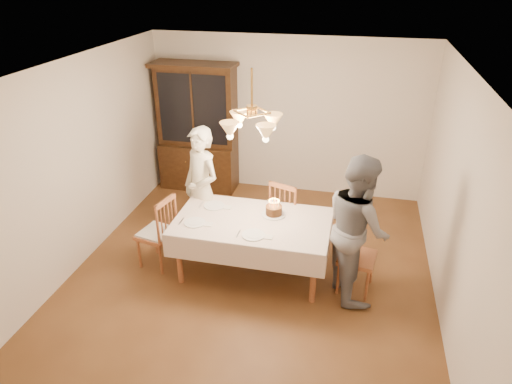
% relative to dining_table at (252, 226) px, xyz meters
% --- Properties ---
extents(ground, '(5.00, 5.00, 0.00)m').
position_rel_dining_table_xyz_m(ground, '(0.00, 0.00, -0.68)').
color(ground, '#563218').
rests_on(ground, ground).
extents(room_shell, '(5.00, 5.00, 5.00)m').
position_rel_dining_table_xyz_m(room_shell, '(0.00, 0.00, 0.90)').
color(room_shell, white).
rests_on(room_shell, ground).
extents(dining_table, '(1.90, 1.10, 0.76)m').
position_rel_dining_table_xyz_m(dining_table, '(0.00, 0.00, 0.00)').
color(dining_table, brown).
rests_on(dining_table, ground).
extents(china_hutch, '(1.38, 0.54, 2.16)m').
position_rel_dining_table_xyz_m(china_hutch, '(-1.49, 2.25, 0.36)').
color(china_hutch, black).
rests_on(china_hutch, ground).
extents(chair_far_side, '(0.55, 0.54, 1.00)m').
position_rel_dining_table_xyz_m(chair_far_side, '(0.33, 0.75, -0.24)').
color(chair_far_side, brown).
rests_on(chair_far_side, ground).
extents(chair_left_end, '(0.51, 0.52, 1.00)m').
position_rel_dining_table_xyz_m(chair_left_end, '(-1.24, -0.11, -0.23)').
color(chair_left_end, brown).
rests_on(chair_left_end, ground).
extents(chair_right_end, '(0.48, 0.50, 1.00)m').
position_rel_dining_table_xyz_m(chair_right_end, '(1.28, -0.05, -0.24)').
color(chair_right_end, brown).
rests_on(chair_right_end, ground).
extents(elderly_woman, '(0.75, 0.69, 1.72)m').
position_rel_dining_table_xyz_m(elderly_woman, '(-0.82, 0.49, 0.18)').
color(elderly_woman, white).
rests_on(elderly_woman, ground).
extents(adult_in_grey, '(0.95, 1.05, 1.77)m').
position_rel_dining_table_xyz_m(adult_in_grey, '(1.26, -0.09, 0.20)').
color(adult_in_grey, slate).
rests_on(adult_in_grey, ground).
extents(birthday_cake, '(0.30, 0.30, 0.21)m').
position_rel_dining_table_xyz_m(birthday_cake, '(0.23, 0.19, 0.13)').
color(birthday_cake, white).
rests_on(birthday_cake, dining_table).
extents(place_setting_near_left, '(0.41, 0.26, 0.02)m').
position_rel_dining_table_xyz_m(place_setting_near_left, '(-0.65, -0.22, 0.08)').
color(place_setting_near_left, white).
rests_on(place_setting_near_left, dining_table).
extents(place_setting_near_right, '(0.42, 0.27, 0.02)m').
position_rel_dining_table_xyz_m(place_setting_near_right, '(0.10, -0.33, 0.08)').
color(place_setting_near_right, white).
rests_on(place_setting_near_right, dining_table).
extents(place_setting_far_left, '(0.41, 0.27, 0.02)m').
position_rel_dining_table_xyz_m(place_setting_far_left, '(-0.56, 0.24, 0.08)').
color(place_setting_far_left, white).
rests_on(place_setting_far_left, dining_table).
extents(chandelier, '(0.62, 0.62, 0.73)m').
position_rel_dining_table_xyz_m(chandelier, '(-0.00, -0.00, 1.29)').
color(chandelier, '#BF8C3F').
rests_on(chandelier, ground).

